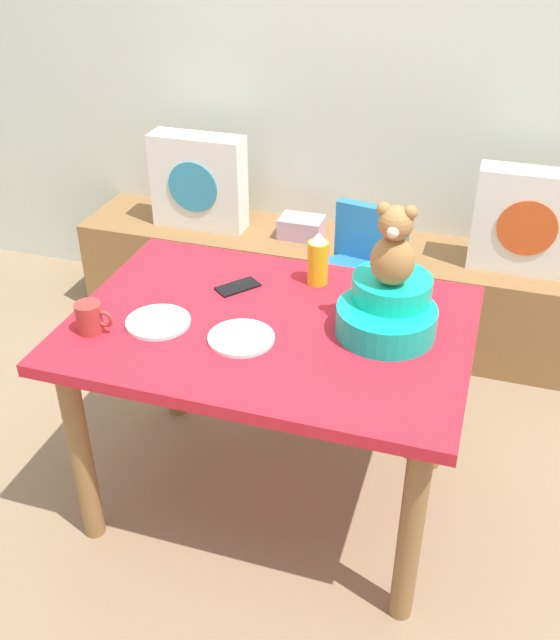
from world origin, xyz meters
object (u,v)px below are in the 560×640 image
at_px(infant_seat_teal, 388,309).
at_px(pillow_floral_left, 199,182).
at_px(dinner_plate_far, 158,322).
at_px(book_stack, 301,227).
at_px(dinner_plate_near, 241,338).
at_px(cell_phone, 238,287).
at_px(pillow_floral_right, 528,221).
at_px(ketchup_bottle, 318,260).
at_px(coffee_mug, 90,318).
at_px(teddy_bear, 394,247).
at_px(dining_table, 270,352).
at_px(highchair, 357,279).

bearing_deg(infant_seat_teal, pillow_floral_left, 134.78).
bearing_deg(dinner_plate_far, book_stack, 86.03).
distance_m(book_stack, dinner_plate_near, 1.33).
height_order(book_stack, cell_phone, cell_phone).
distance_m(pillow_floral_right, infant_seat_teal, 1.17).
xyz_separation_m(infant_seat_teal, ketchup_bottle, (-0.28, 0.22, 0.02)).
height_order(ketchup_bottle, coffee_mug, ketchup_bottle).
bearing_deg(coffee_mug, pillow_floral_right, 47.71).
xyz_separation_m(pillow_floral_left, dinner_plate_far, (0.41, -1.27, 0.07)).
distance_m(infant_seat_teal, coffee_mug, 0.89).
distance_m(infant_seat_teal, teddy_bear, 0.21).
distance_m(pillow_floral_right, cell_phone, 1.34).
bearing_deg(infant_seat_teal, dining_table, -168.77).
distance_m(pillow_floral_right, coffee_mug, 1.85).
distance_m(pillow_floral_left, ketchup_bottle, 1.19).
distance_m(dining_table, ketchup_bottle, 0.36).
xyz_separation_m(highchair, cell_phone, (-0.29, -0.57, 0.22)).
distance_m(dining_table, infant_seat_teal, 0.40).
distance_m(pillow_floral_left, dining_table, 1.37).
bearing_deg(ketchup_bottle, highchair, 83.55).
xyz_separation_m(teddy_bear, ketchup_bottle, (-0.28, 0.22, -0.19)).
bearing_deg(pillow_floral_right, pillow_floral_left, 180.00).
height_order(highchair, cell_phone, highchair).
distance_m(dining_table, cell_phone, 0.27).
xyz_separation_m(teddy_bear, dinner_plate_near, (-0.40, -0.18, -0.27)).
bearing_deg(highchair, dinner_plate_near, -101.58).
bearing_deg(pillow_floral_right, highchair, -146.13).
bearing_deg(ketchup_bottle, infant_seat_teal, -38.60).
xyz_separation_m(infant_seat_teal, coffee_mug, (-0.85, -0.28, -0.02)).
distance_m(book_stack, teddy_bear, 1.36).
bearing_deg(coffee_mug, cell_phone, 49.25).
bearing_deg(cell_phone, highchair, -78.74).
bearing_deg(cell_phone, pillow_floral_right, -94.25).
distance_m(teddy_bear, dinner_plate_far, 0.75).
bearing_deg(pillow_floral_right, teddy_bear, -109.91).
distance_m(infant_seat_teal, dinner_plate_far, 0.70).
xyz_separation_m(coffee_mug, cell_phone, (0.33, 0.38, -0.04)).
bearing_deg(dining_table, book_stack, 101.37).
bearing_deg(infant_seat_teal, cell_phone, 168.57).
bearing_deg(pillow_floral_left, teddy_bear, -45.23).
distance_m(pillow_floral_left, cell_phone, 1.14).
distance_m(pillow_floral_left, dinner_plate_far, 1.33).
bearing_deg(infant_seat_teal, pillow_floral_right, 70.08).
distance_m(pillow_floral_right, book_stack, 1.00).
relative_size(dining_table, cell_phone, 8.53).
distance_m(teddy_bear, dinner_plate_near, 0.52).
bearing_deg(dinner_plate_far, dinner_plate_near, -1.38).
distance_m(ketchup_bottle, dinner_plate_near, 0.43).
height_order(dinner_plate_near, cell_phone, dinner_plate_near).
bearing_deg(ketchup_bottle, pillow_floral_right, 52.35).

